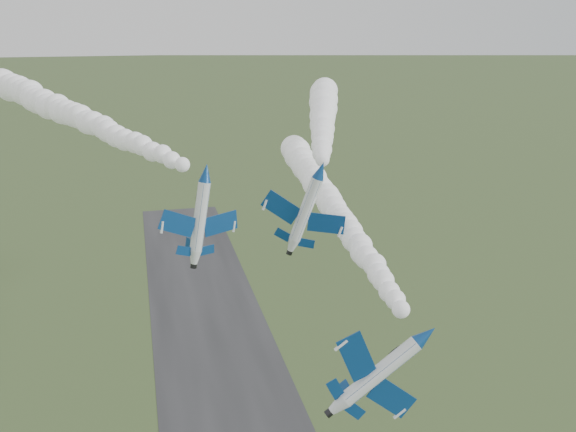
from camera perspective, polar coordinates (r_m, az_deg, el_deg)
jet_lead at (r=60.07m, az=12.23°, el=-10.34°), size 6.39×12.61×8.42m
smoke_trail_jet_lead at (r=87.43m, az=4.07°, el=0.77°), size 4.97×58.04×4.67m
jet_pair_left at (r=72.32m, az=-7.27°, el=3.83°), size 9.94×11.57×3.42m
smoke_trail_jet_pair_left at (r=104.96m, az=-18.71°, el=8.57°), size 33.55×65.21×5.14m
jet_pair_right at (r=75.35m, az=2.93°, el=4.09°), size 9.91×12.17×4.09m
smoke_trail_jet_pair_right at (r=108.48m, az=3.13°, el=8.77°), size 23.74×61.23×5.52m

